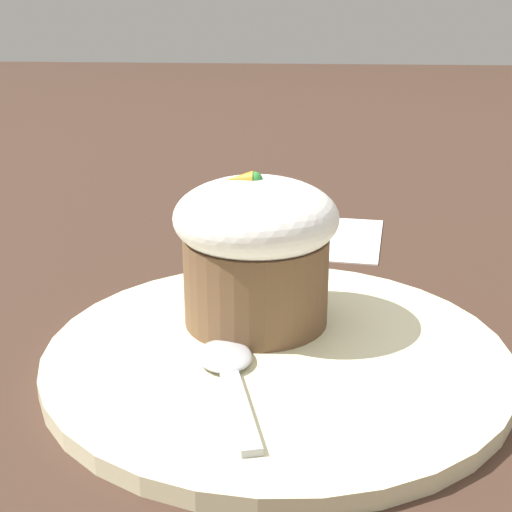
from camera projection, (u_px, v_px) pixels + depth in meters
The scene contains 5 objects.
ground_plane at pixel (276, 363), 0.42m from camera, with size 4.00×4.00×0.00m, color #3D281E.
dessert_plate at pixel (277, 355), 0.41m from camera, with size 0.27×0.27×0.01m.
carrot_cake at pixel (256, 248), 0.43m from camera, with size 0.10×0.10×0.10m.
spoon at pixel (228, 368), 0.38m from camera, with size 0.05×0.11×0.01m.
paper_napkin at pixel (300, 235), 0.64m from camera, with size 0.16×0.14×0.00m.
Camera 1 is at (-0.02, 0.37, 0.20)m, focal length 50.00 mm.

